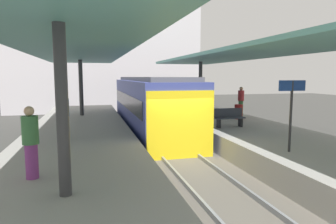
{
  "coord_description": "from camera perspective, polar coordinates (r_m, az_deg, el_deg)",
  "views": [
    {
      "loc": [
        -3.27,
        -10.85,
        3.32
      ],
      "look_at": [
        0.34,
        2.94,
        1.62
      ],
      "focal_mm": 31.78,
      "sensor_mm": 36.0,
      "label": 1
    }
  ],
  "objects": [
    {
      "name": "platform_bench",
      "position": [
        14.04,
        11.64,
        -0.93
      ],
      "size": [
        1.4,
        0.41,
        0.86
      ],
      "color": "black",
      "rests_on": "platform_right"
    },
    {
      "name": "canopy_left",
      "position": [
        12.3,
        -17.42,
        11.29
      ],
      "size": [
        4.18,
        21.0,
        3.47
      ],
      "color": "#333335",
      "rests_on": "platform_left"
    },
    {
      "name": "passenger_near_bench",
      "position": [
        11.61,
        -19.25,
        -0.61
      ],
      "size": [
        0.36,
        0.36,
        1.73
      ],
      "color": "#232328",
      "rests_on": "platform_left"
    },
    {
      "name": "platform_sign",
      "position": [
        9.81,
        22.6,
        2.21
      ],
      "size": [
        0.9,
        0.08,
        2.21
      ],
      "color": "#262628",
      "rests_on": "platform_right"
    },
    {
      "name": "litter_bin",
      "position": [
        16.79,
        13.37,
        0.05
      ],
      "size": [
        0.44,
        0.44,
        0.8
      ],
      "primitive_type": "cylinder",
      "color": "maroon",
      "rests_on": "platform_right"
    },
    {
      "name": "rail_far_side",
      "position": [
        11.95,
        5.41,
        -8.01
      ],
      "size": [
        0.08,
        28.0,
        0.14
      ],
      "primitive_type": "cube",
      "color": "slate",
      "rests_on": "track_ballast"
    },
    {
      "name": "track_ballast",
      "position": [
        11.78,
        2.07,
        -9.07
      ],
      "size": [
        3.2,
        28.0,
        0.2
      ],
      "primitive_type": "cube",
      "color": "#59544C",
      "rests_on": "ground_plane"
    },
    {
      "name": "station_building_backdrop",
      "position": [
        30.96,
        -11.93,
        10.69
      ],
      "size": [
        18.0,
        6.0,
        11.0
      ],
      "primitive_type": "cube",
      "color": "#B7B2B7",
      "rests_on": "ground_plane"
    },
    {
      "name": "ground_plane",
      "position": [
        11.81,
        2.07,
        -9.54
      ],
      "size": [
        80.0,
        80.0,
        0.0
      ],
      "primitive_type": "plane",
      "color": "#383835"
    },
    {
      "name": "platform_left",
      "position": [
        11.22,
        -17.05,
        -8.06
      ],
      "size": [
        4.4,
        28.0,
        1.0
      ],
      "primitive_type": "cube",
      "color": "gray",
      "rests_on": "ground_plane"
    },
    {
      "name": "rail_near_side",
      "position": [
        11.55,
        -1.39,
        -8.51
      ],
      "size": [
        0.08,
        28.0,
        0.14
      ],
      "primitive_type": "cube",
      "color": "slate",
      "rests_on": "track_ballast"
    },
    {
      "name": "passenger_mid_platform",
      "position": [
        18.32,
        13.81,
        2.14
      ],
      "size": [
        0.36,
        0.36,
        1.72
      ],
      "color": "#386B3D",
      "rests_on": "platform_right"
    },
    {
      "name": "canopy_right",
      "position": [
        14.18,
        15.58,
        10.65
      ],
      "size": [
        4.18,
        21.0,
        3.46
      ],
      "color": "#333335",
      "rests_on": "platform_right"
    },
    {
      "name": "passenger_far_end",
      "position": [
        7.44,
        -24.84,
        -5.14
      ],
      "size": [
        0.36,
        0.36,
        1.66
      ],
      "color": "#7A337A",
      "rests_on": "platform_left"
    },
    {
      "name": "commuter_train",
      "position": [
        16.93,
        -3.46,
        1.39
      ],
      "size": [
        2.78,
        11.95,
        3.1
      ],
      "color": "#38428C",
      "rests_on": "track_ballast"
    },
    {
      "name": "platform_right",
      "position": [
        13.25,
        18.1,
        -5.83
      ],
      "size": [
        4.4,
        28.0,
        1.0
      ],
      "primitive_type": "cube",
      "color": "gray",
      "rests_on": "ground_plane"
    }
  ]
}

